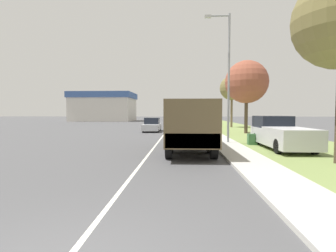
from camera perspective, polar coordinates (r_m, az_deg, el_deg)
name	(u,v)px	position (r m, az deg, el deg)	size (l,w,h in m)	color
ground_plane	(171,125)	(43.10, 0.70, 0.19)	(180.00, 180.00, 0.00)	#4C4C4F
lane_centre_stripe	(171,125)	(43.10, 0.70, 0.19)	(0.12, 120.00, 0.00)	silver
sidewalk_right	(199,125)	(43.17, 6.68, 0.25)	(1.80, 120.00, 0.12)	beige
grass_strip_right	(226,125)	(43.68, 12.45, 0.17)	(7.00, 120.00, 0.02)	olive
military_truck	(189,122)	(14.25, 4.70, 0.82)	(2.32, 7.67, 2.67)	#474C38
car_nearest_ahead	(152,125)	(28.95, -3.49, 0.17)	(1.73, 4.69, 1.52)	#B7BABF
car_second_ahead	(182,123)	(37.33, 3.14, 0.76)	(1.86, 3.93, 1.44)	#B7BABF
car_third_ahead	(181,121)	(45.11, 2.78, 1.17)	(1.87, 4.71, 1.50)	silver
pickup_truck	(280,133)	(16.58, 23.19, -1.44)	(2.02, 5.75, 1.86)	silver
lamp_post	(226,68)	(18.01, 12.54, 12.26)	(1.69, 0.24, 8.41)	gray
tree_mid_right	(247,82)	(27.34, 16.74, 9.14)	(4.22, 4.22, 7.20)	#4C3D2D
tree_far_right	(232,88)	(37.85, 13.72, 7.98)	(3.34, 3.34, 7.14)	brown
utility_box	(252,139)	(17.70, 17.86, -2.77)	(0.55, 0.45, 0.70)	#3D7042
building_distant	(104,107)	(66.22, -13.73, 4.09)	(14.57, 11.61, 6.88)	beige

